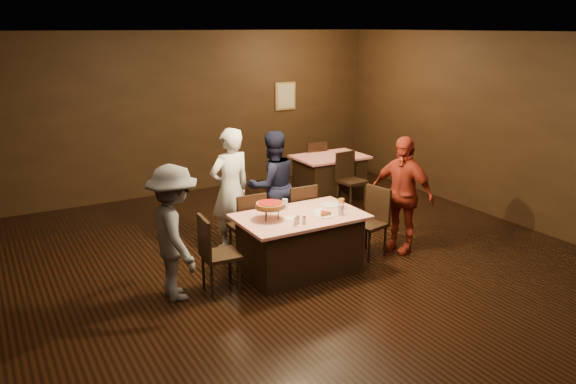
% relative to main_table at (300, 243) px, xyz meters
% --- Properties ---
extents(room, '(10.00, 10.04, 3.02)m').
position_rel_main_table_xyz_m(room, '(-0.02, -0.72, 1.75)').
color(room, black).
rests_on(room, ground).
extents(main_table, '(1.60, 1.00, 0.77)m').
position_rel_main_table_xyz_m(main_table, '(0.00, 0.00, 0.00)').
color(main_table, red).
rests_on(main_table, ground).
extents(back_table, '(1.30, 0.90, 0.77)m').
position_rel_main_table_xyz_m(back_table, '(2.21, 2.63, 0.00)').
color(back_table, red).
rests_on(back_table, ground).
extents(chair_far_left, '(0.43, 0.43, 0.95)m').
position_rel_main_table_xyz_m(chair_far_left, '(-0.40, 0.75, 0.09)').
color(chair_far_left, black).
rests_on(chair_far_left, ground).
extents(chair_far_right, '(0.43, 0.43, 0.95)m').
position_rel_main_table_xyz_m(chair_far_right, '(0.40, 0.75, 0.09)').
color(chair_far_right, black).
rests_on(chair_far_right, ground).
extents(chair_end_left, '(0.45, 0.45, 0.95)m').
position_rel_main_table_xyz_m(chair_end_left, '(-1.10, -0.00, 0.09)').
color(chair_end_left, black).
rests_on(chair_end_left, ground).
extents(chair_end_right, '(0.50, 0.50, 0.95)m').
position_rel_main_table_xyz_m(chair_end_right, '(1.10, -0.00, 0.09)').
color(chair_end_right, black).
rests_on(chair_end_right, ground).
extents(chair_back_near, '(0.46, 0.46, 0.95)m').
position_rel_main_table_xyz_m(chair_back_near, '(2.21, 1.93, 0.09)').
color(chair_back_near, black).
rests_on(chair_back_near, ground).
extents(chair_back_far, '(0.46, 0.46, 0.95)m').
position_rel_main_table_xyz_m(chair_back_far, '(2.21, 3.23, 0.09)').
color(chair_back_far, black).
rests_on(chair_back_far, ground).
extents(diner_white_jacket, '(0.70, 0.52, 1.75)m').
position_rel_main_table_xyz_m(diner_white_jacket, '(-0.43, 1.18, 0.49)').
color(diner_white_jacket, silver).
rests_on(diner_white_jacket, ground).
extents(diner_navy_hoodie, '(0.81, 0.64, 1.63)m').
position_rel_main_table_xyz_m(diner_navy_hoodie, '(0.27, 1.25, 0.43)').
color(diner_navy_hoodie, black).
rests_on(diner_navy_hoodie, ground).
extents(diner_grey_knit, '(0.63, 1.05, 1.60)m').
position_rel_main_table_xyz_m(diner_grey_knit, '(-1.62, 0.09, 0.41)').
color(diner_grey_knit, '#5A5A5F').
rests_on(diner_grey_knit, ground).
extents(diner_red_shirt, '(0.70, 1.04, 1.65)m').
position_rel_main_table_xyz_m(diner_red_shirt, '(1.61, -0.07, 0.44)').
color(diner_red_shirt, maroon).
rests_on(diner_red_shirt, ground).
extents(pizza_stand, '(0.38, 0.38, 0.22)m').
position_rel_main_table_xyz_m(pizza_stand, '(-0.40, 0.05, 0.57)').
color(pizza_stand, black).
rests_on(pizza_stand, main_table).
extents(plate_with_slice, '(0.25, 0.25, 0.06)m').
position_rel_main_table_xyz_m(plate_with_slice, '(0.25, -0.18, 0.41)').
color(plate_with_slice, white).
rests_on(plate_with_slice, main_table).
extents(plate_empty, '(0.25, 0.25, 0.01)m').
position_rel_main_table_xyz_m(plate_empty, '(0.55, 0.15, 0.39)').
color(plate_empty, white).
rests_on(plate_empty, main_table).
extents(glass_front_right, '(0.08, 0.08, 0.14)m').
position_rel_main_table_xyz_m(glass_front_right, '(0.45, -0.25, 0.46)').
color(glass_front_right, silver).
rests_on(glass_front_right, main_table).
extents(glass_amber, '(0.08, 0.08, 0.14)m').
position_rel_main_table_xyz_m(glass_amber, '(0.60, -0.05, 0.46)').
color(glass_amber, '#BF7F26').
rests_on(glass_amber, main_table).
extents(glass_back, '(0.08, 0.08, 0.14)m').
position_rel_main_table_xyz_m(glass_back, '(-0.05, 0.30, 0.46)').
color(glass_back, silver).
rests_on(glass_back, main_table).
extents(condiments, '(0.17, 0.10, 0.09)m').
position_rel_main_table_xyz_m(condiments, '(-0.18, -0.28, 0.43)').
color(condiments, silver).
rests_on(condiments, main_table).
extents(napkin_center, '(0.19, 0.19, 0.01)m').
position_rel_main_table_xyz_m(napkin_center, '(0.30, -0.00, 0.39)').
color(napkin_center, white).
rests_on(napkin_center, main_table).
extents(napkin_left, '(0.21, 0.21, 0.01)m').
position_rel_main_table_xyz_m(napkin_left, '(-0.15, -0.05, 0.39)').
color(napkin_left, white).
rests_on(napkin_left, main_table).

